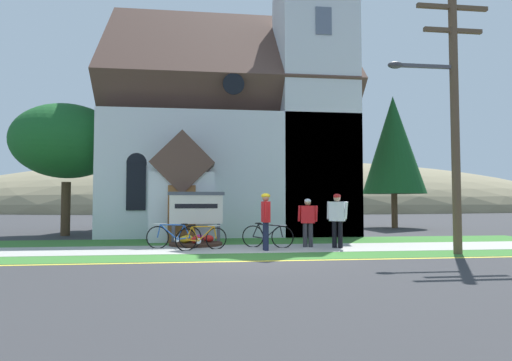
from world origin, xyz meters
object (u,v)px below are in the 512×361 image
at_px(bicycle_orange, 267,236).
at_px(cyclist_in_yellow_jersey, 308,219).
at_px(bicycle_white, 174,237).
at_px(utility_pole, 451,104).
at_px(yard_deciduous_tree, 67,142).
at_px(roadside_conifer, 393,145).
at_px(church_sign, 196,210).
at_px(cyclist_in_orange_jersey, 337,216).
at_px(cyclist_in_green_jersey, 266,216).
at_px(bicycle_green, 201,238).

relative_size(bicycle_orange, cyclist_in_yellow_jersey, 1.02).
height_order(bicycle_white, utility_pole, utility_pole).
distance_m(bicycle_white, yard_deciduous_tree, 8.59).
bearing_deg(cyclist_in_yellow_jersey, roadside_conifer, 51.68).
bearing_deg(bicycle_orange, utility_pole, -24.76).
bearing_deg(utility_pole, bicycle_orange, 155.24).
xyz_separation_m(church_sign, cyclist_in_orange_jersey, (4.56, -1.79, -0.17)).
xyz_separation_m(cyclist_in_green_jersey, cyclist_in_yellow_jersey, (1.51, 0.78, -0.12)).
bearing_deg(church_sign, utility_pole, -26.39).
height_order(cyclist_in_green_jersey, cyclist_in_yellow_jersey, cyclist_in_green_jersey).
height_order(church_sign, yard_deciduous_tree, yard_deciduous_tree).
distance_m(cyclist_in_orange_jersey, roadside_conifer, 12.13).
xyz_separation_m(cyclist_in_green_jersey, yard_deciduous_tree, (-7.96, 6.69, 3.11)).
bearing_deg(yard_deciduous_tree, bicycle_white, -48.40).
bearing_deg(bicycle_white, bicycle_orange, -0.77).
distance_m(church_sign, cyclist_in_orange_jersey, 4.90).
xyz_separation_m(bicycle_white, bicycle_green, (0.87, -0.50, -0.02)).
height_order(church_sign, cyclist_in_yellow_jersey, church_sign).
bearing_deg(yard_deciduous_tree, roadside_conifer, 11.25).
distance_m(church_sign, bicycle_green, 1.99).
bearing_deg(church_sign, yard_deciduous_tree, 142.33).
distance_m(bicycle_green, cyclist_in_orange_jersey, 4.42).
height_order(cyclist_in_yellow_jersey, cyclist_in_orange_jersey, cyclist_in_orange_jersey).
relative_size(cyclist_in_green_jersey, utility_pole, 0.22).
bearing_deg(bicycle_white, church_sign, 62.56).
distance_m(church_sign, bicycle_white, 1.68).
distance_m(utility_pole, yard_deciduous_tree, 15.53).
relative_size(cyclist_in_green_jersey, yard_deciduous_tree, 0.30).
distance_m(bicycle_green, cyclist_in_yellow_jersey, 3.54).
xyz_separation_m(bicycle_white, cyclist_in_yellow_jersey, (4.35, -0.14, 0.54)).
xyz_separation_m(church_sign, utility_pole, (7.41, -3.68, 3.13)).
bearing_deg(bicycle_white, roadside_conifer, 38.01).
bearing_deg(bicycle_orange, cyclist_in_green_jersey, -101.60).
bearing_deg(bicycle_green, cyclist_in_yellow_jersey, 5.90).
xyz_separation_m(cyclist_in_green_jersey, cyclist_in_orange_jersey, (2.40, 0.43, -0.00)).
xyz_separation_m(bicycle_orange, cyclist_in_orange_jersey, (2.22, -0.45, 0.66)).
relative_size(bicycle_green, roadside_conifer, 0.21).
relative_size(bicycle_white, roadside_conifer, 0.24).
xyz_separation_m(bicycle_white, utility_pole, (8.09, -2.38, 3.97)).
relative_size(bicycle_green, utility_pole, 0.20).
height_order(church_sign, roadside_conifer, roadside_conifer).
height_order(bicycle_orange, roadside_conifer, roadside_conifer).
distance_m(cyclist_in_orange_jersey, utility_pole, 4.76).
distance_m(cyclist_in_yellow_jersey, utility_pole, 5.55).
bearing_deg(utility_pole, bicycle_white, 163.60).
bearing_deg(cyclist_in_orange_jersey, cyclist_in_green_jersey, -169.94).
bearing_deg(cyclist_in_yellow_jersey, cyclist_in_orange_jersey, -21.58).
bearing_deg(cyclist_in_orange_jersey, cyclist_in_yellow_jersey, 158.42).
bearing_deg(bicycle_green, bicycle_orange, 12.02).
relative_size(cyclist_in_yellow_jersey, yard_deciduous_tree, 0.27).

